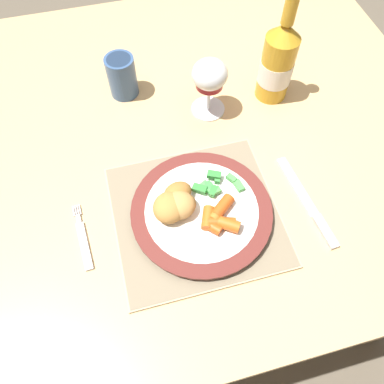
{
  "coord_description": "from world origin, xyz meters",
  "views": [
    {
      "loc": [
        -0.08,
        -0.52,
        1.37
      ],
      "look_at": [
        0.01,
        -0.18,
        0.78
      ],
      "focal_mm": 35.0,
      "sensor_mm": 36.0,
      "label": 1
    }
  ],
  "objects_px": {
    "bottle": "(278,62)",
    "drinking_cup": "(122,76)",
    "dining_table": "(170,155)",
    "wine_glass": "(210,78)",
    "table_knife": "(311,208)",
    "dinner_plate": "(201,212)",
    "fork": "(84,241)"
  },
  "relations": [
    {
      "from": "bottle",
      "to": "drinking_cup",
      "type": "relative_size",
      "value": 2.78
    },
    {
      "from": "dining_table",
      "to": "wine_glass",
      "type": "distance_m",
      "value": 0.21
    },
    {
      "from": "table_knife",
      "to": "bottle",
      "type": "bearing_deg",
      "value": 83.63
    },
    {
      "from": "dinner_plate",
      "to": "fork",
      "type": "relative_size",
      "value": 1.93
    },
    {
      "from": "fork",
      "to": "drinking_cup",
      "type": "height_order",
      "value": "drinking_cup"
    },
    {
      "from": "fork",
      "to": "table_knife",
      "type": "distance_m",
      "value": 0.43
    },
    {
      "from": "dinner_plate",
      "to": "drinking_cup",
      "type": "height_order",
      "value": "drinking_cup"
    },
    {
      "from": "table_knife",
      "to": "drinking_cup",
      "type": "height_order",
      "value": "drinking_cup"
    },
    {
      "from": "dining_table",
      "to": "fork",
      "type": "relative_size",
      "value": 9.12
    },
    {
      "from": "dining_table",
      "to": "fork",
      "type": "bearing_deg",
      "value": -133.84
    },
    {
      "from": "dining_table",
      "to": "fork",
      "type": "xyz_separation_m",
      "value": [
        -0.2,
        -0.21,
        0.09
      ]
    },
    {
      "from": "dinner_plate",
      "to": "bottle",
      "type": "distance_m",
      "value": 0.37
    },
    {
      "from": "table_knife",
      "to": "dining_table",
      "type": "bearing_deg",
      "value": 130.79
    },
    {
      "from": "dinner_plate",
      "to": "table_knife",
      "type": "relative_size",
      "value": 1.23
    },
    {
      "from": "dining_table",
      "to": "table_knife",
      "type": "relative_size",
      "value": 5.83
    },
    {
      "from": "table_knife",
      "to": "bottle",
      "type": "distance_m",
      "value": 0.32
    },
    {
      "from": "bottle",
      "to": "drinking_cup",
      "type": "height_order",
      "value": "bottle"
    },
    {
      "from": "dinner_plate",
      "to": "wine_glass",
      "type": "bearing_deg",
      "value": 71.29
    },
    {
      "from": "dining_table",
      "to": "dinner_plate",
      "type": "height_order",
      "value": "dinner_plate"
    },
    {
      "from": "table_knife",
      "to": "fork",
      "type": "bearing_deg",
      "value": 174.21
    },
    {
      "from": "fork",
      "to": "wine_glass",
      "type": "height_order",
      "value": "wine_glass"
    },
    {
      "from": "dining_table",
      "to": "drinking_cup",
      "type": "height_order",
      "value": "drinking_cup"
    },
    {
      "from": "dinner_plate",
      "to": "drinking_cup",
      "type": "xyz_separation_m",
      "value": [
        -0.09,
        0.36,
        0.03
      ]
    },
    {
      "from": "table_knife",
      "to": "drinking_cup",
      "type": "distance_m",
      "value": 0.49
    },
    {
      "from": "wine_glass",
      "to": "drinking_cup",
      "type": "height_order",
      "value": "wine_glass"
    },
    {
      "from": "dinner_plate",
      "to": "fork",
      "type": "height_order",
      "value": "dinner_plate"
    },
    {
      "from": "drinking_cup",
      "to": "dinner_plate",
      "type": "bearing_deg",
      "value": -76.56
    },
    {
      "from": "fork",
      "to": "drinking_cup",
      "type": "bearing_deg",
      "value": 69.05
    },
    {
      "from": "dinner_plate",
      "to": "drinking_cup",
      "type": "bearing_deg",
      "value": 103.44
    },
    {
      "from": "dining_table",
      "to": "wine_glass",
      "type": "bearing_deg",
      "value": 20.94
    },
    {
      "from": "wine_glass",
      "to": "drinking_cup",
      "type": "relative_size",
      "value": 1.39
    },
    {
      "from": "dining_table",
      "to": "drinking_cup",
      "type": "relative_size",
      "value": 13.0
    }
  ]
}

